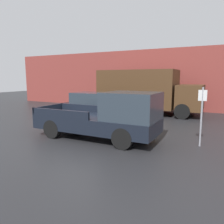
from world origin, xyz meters
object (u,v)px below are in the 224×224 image
object	(u,v)px
pickup_truck	(107,117)
delivery_truck	(145,90)
newspaper_box	(143,102)
car	(94,107)
parking_sign	(202,113)

from	to	relation	value
pickup_truck	delivery_truck	distance (m)	7.41
pickup_truck	newspaper_box	bearing A→B (deg)	100.45
car	delivery_truck	size ratio (longest dim) A/B	0.65
car	parking_sign	xyz separation A→B (m)	(6.17, -2.37, 0.41)
pickup_truck	parking_sign	distance (m)	3.64
delivery_truck	newspaper_box	world-z (taller)	delivery_truck
car	delivery_truck	world-z (taller)	delivery_truck
parking_sign	newspaper_box	distance (m)	10.28
car	delivery_truck	distance (m)	4.61
parking_sign	newspaper_box	bearing A→B (deg)	121.16
delivery_truck	parking_sign	xyz separation A→B (m)	(4.41, -6.54, -0.43)
parking_sign	car	bearing A→B (deg)	158.95
delivery_truck	car	bearing A→B (deg)	-112.95
pickup_truck	delivery_truck	bearing A→B (deg)	96.71
car	parking_sign	world-z (taller)	parking_sign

